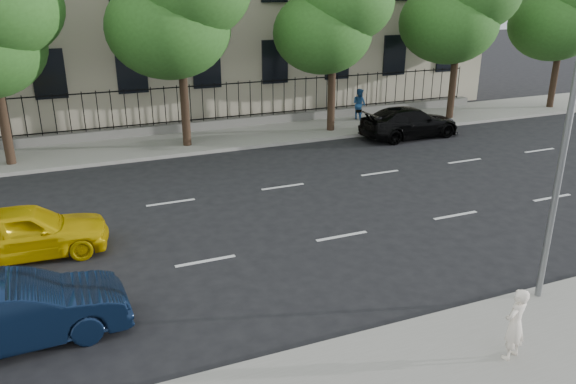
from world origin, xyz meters
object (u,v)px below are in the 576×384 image
(street_light, at_px, (556,70))
(woman_near, at_px, (515,324))
(navy_sedan, at_px, (16,312))
(black_sedan, at_px, (410,122))
(yellow_taxi, at_px, (25,232))

(street_light, distance_m, woman_near, 5.23)
(street_light, bearing_deg, navy_sedan, 168.22)
(black_sedan, bearing_deg, street_light, 154.64)
(navy_sedan, relative_size, woman_near, 2.94)
(yellow_taxi, relative_size, navy_sedan, 0.97)
(street_light, bearing_deg, woman_near, -137.38)
(yellow_taxi, xyz_separation_m, black_sedan, (16.29, 6.46, 0.00))
(yellow_taxi, height_order, black_sedan, black_sedan)
(navy_sedan, bearing_deg, woman_near, -119.35)
(navy_sedan, bearing_deg, street_light, -104.61)
(black_sedan, bearing_deg, yellow_taxi, 109.58)
(yellow_taxi, height_order, woman_near, woman_near)
(black_sedan, height_order, woman_near, woman_near)
(yellow_taxi, bearing_deg, black_sedan, -65.46)
(navy_sedan, distance_m, black_sedan, 19.48)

